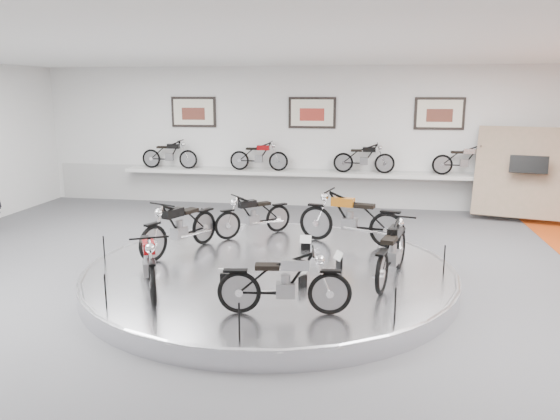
% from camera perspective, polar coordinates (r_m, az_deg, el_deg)
% --- Properties ---
extents(floor, '(16.00, 16.00, 0.00)m').
position_cam_1_polar(floor, '(9.42, -1.40, -8.19)').
color(floor, '#565658').
rests_on(floor, ground).
extents(ceiling, '(16.00, 16.00, 0.00)m').
position_cam_1_polar(ceiling, '(8.85, -1.54, 16.86)').
color(ceiling, white).
rests_on(ceiling, wall_back).
extents(wall_back, '(16.00, 0.00, 16.00)m').
position_cam_1_polar(wall_back, '(15.81, 3.36, 7.58)').
color(wall_back, white).
rests_on(wall_back, floor).
extents(dado_band, '(15.68, 0.04, 1.10)m').
position_cam_1_polar(dado_band, '(15.97, 3.28, 2.38)').
color(dado_band, '#BCBCBA').
rests_on(dado_band, floor).
extents(display_platform, '(6.40, 6.40, 0.30)m').
position_cam_1_polar(display_platform, '(9.65, -1.07, -6.74)').
color(display_platform, silver).
rests_on(display_platform, floor).
extents(platform_rim, '(6.40, 6.40, 0.10)m').
position_cam_1_polar(platform_rim, '(9.61, -1.07, -6.06)').
color(platform_rim, '#B2B2BA').
rests_on(platform_rim, display_platform).
extents(shelf, '(11.00, 0.55, 0.10)m').
position_cam_1_polar(shelf, '(15.62, 3.19, 3.83)').
color(shelf, silver).
rests_on(shelf, wall_back).
extents(poster_left, '(1.35, 0.06, 0.88)m').
position_cam_1_polar(poster_left, '(16.47, -9.02, 10.08)').
color(poster_left, white).
rests_on(poster_left, wall_back).
extents(poster_center, '(1.35, 0.06, 0.88)m').
position_cam_1_polar(poster_center, '(15.72, 3.37, 10.11)').
color(poster_center, white).
rests_on(poster_center, wall_back).
extents(poster_right, '(1.35, 0.06, 0.88)m').
position_cam_1_polar(poster_right, '(15.74, 16.33, 9.65)').
color(poster_right, white).
rests_on(poster_right, wall_back).
extents(display_panel, '(2.56, 1.52, 2.30)m').
position_cam_1_polar(display_panel, '(15.42, 24.15, 3.60)').
color(display_panel, '#9C7C68').
rests_on(display_panel, floor).
extents(shelf_bike_a, '(1.22, 0.43, 0.73)m').
position_cam_1_polar(shelf_bike_a, '(16.55, -11.47, 5.54)').
color(shelf_bike_a, black).
rests_on(shelf_bike_a, shelf).
extents(shelf_bike_b, '(1.22, 0.43, 0.73)m').
position_cam_1_polar(shelf_bike_b, '(15.80, -2.23, 5.46)').
color(shelf_bike_b, maroon).
rests_on(shelf_bike_b, shelf).
extents(shelf_bike_c, '(1.22, 0.43, 0.73)m').
position_cam_1_polar(shelf_bike_c, '(15.48, 8.76, 5.18)').
color(shelf_bike_c, black).
rests_on(shelf_bike_c, shelf).
extents(shelf_bike_d, '(1.22, 0.43, 0.73)m').
position_cam_1_polar(shelf_bike_d, '(15.69, 18.70, 4.77)').
color(shelf_bike_d, silver).
rests_on(shelf_bike_d, shelf).
extents(bike_a, '(1.93, 1.06, 1.08)m').
position_cam_1_polar(bike_a, '(10.94, 7.41, -0.78)').
color(bike_a, '#B05E12').
rests_on(bike_a, display_platform).
extents(bike_b, '(1.51, 1.41, 0.90)m').
position_cam_1_polar(bike_b, '(11.50, -2.79, -0.51)').
color(bike_b, black).
rests_on(bike_b, display_platform).
extents(bike_c, '(1.25, 1.84, 1.02)m').
position_cam_1_polar(bike_c, '(10.44, -10.44, -1.67)').
color(bike_c, black).
rests_on(bike_c, display_platform).
extents(bike_d, '(1.25, 1.72, 0.96)m').
position_cam_1_polar(bike_d, '(8.54, -13.56, -5.17)').
color(bike_d, maroon).
rests_on(bike_d, display_platform).
extents(bike_e, '(1.62, 0.75, 0.92)m').
position_cam_1_polar(bike_e, '(7.47, 0.46, -7.55)').
color(bike_e, silver).
rests_on(bike_e, display_platform).
extents(bike_f, '(0.99, 1.78, 0.99)m').
position_cam_1_polar(bike_f, '(8.95, 11.62, -4.18)').
color(bike_f, black).
rests_on(bike_f, display_platform).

